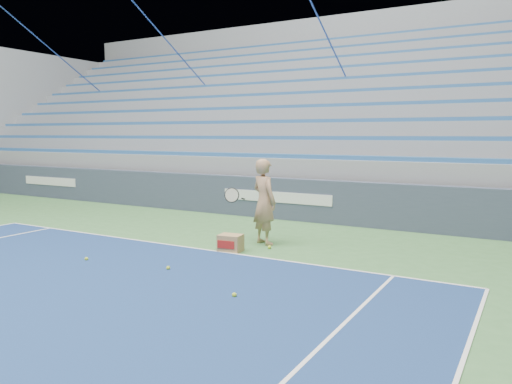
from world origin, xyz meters
TOP-DOWN VIEW (x-y plane):
  - sponsor_barrier at (0.00, 15.88)m, footprint 30.00×0.32m
  - bleachers at (0.00, 21.60)m, footprint 31.00×9.15m
  - tennis_player at (1.16, 12.95)m, footprint 0.99×0.94m
  - ball_box at (0.92, 12.05)m, footprint 0.48×0.39m
  - tennis_ball_0 at (-0.95, 10.16)m, footprint 0.07×0.07m
  - tennis_ball_1 at (1.48, 12.62)m, footprint 0.07×0.07m
  - tennis_ball_2 at (2.44, 9.77)m, footprint 0.07×0.07m
  - tennis_ball_3 at (0.72, 10.41)m, footprint 0.07×0.07m

SIDE VIEW (x-z plane):
  - tennis_ball_0 at x=-0.95m, z-range 0.00..0.07m
  - tennis_ball_1 at x=1.48m, z-range 0.00..0.07m
  - tennis_ball_2 at x=2.44m, z-range 0.00..0.07m
  - tennis_ball_3 at x=0.72m, z-range 0.00..0.07m
  - ball_box at x=0.92m, z-range 0.00..0.33m
  - sponsor_barrier at x=0.00m, z-range 0.00..1.10m
  - tennis_player at x=1.16m, z-range 0.00..1.77m
  - bleachers at x=0.00m, z-range -1.29..6.01m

